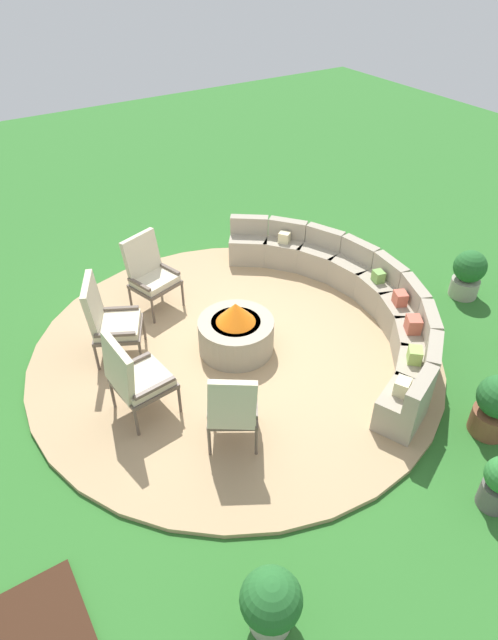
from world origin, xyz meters
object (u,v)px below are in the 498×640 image
(lounge_chair_front_left, at_px, (150,272))
(lounge_chair_back_left, at_px, (134,377))
(lounge_chair_back_right, at_px, (233,407))
(curved_stone_bench, at_px, (353,297))
(potted_plant_2, at_px, (496,405))
(potted_plant_0, at_px, (468,273))
(lounge_chair_front_right, at_px, (109,319))
(potted_plant_1, at_px, (271,602))
(fire_pit, at_px, (236,331))

(lounge_chair_front_left, bearing_deg, lounge_chair_back_left, 44.43)
(lounge_chair_front_left, distance_m, lounge_chair_back_right, 2.84)
(curved_stone_bench, bearing_deg, potted_plant_2, -2.27)
(curved_stone_bench, xyz_separation_m, potted_plant_0, (0.49, 1.83, 0.05))
(lounge_chair_front_left, height_order, potted_plant_2, lounge_chair_front_left)
(lounge_chair_front_right, bearing_deg, curved_stone_bench, 100.30)
(potted_plant_0, bearing_deg, lounge_chair_back_left, -93.54)
(lounge_chair_front_right, bearing_deg, lounge_chair_back_right, 42.30)
(lounge_chair_front_right, relative_size, potted_plant_1, 1.80)
(lounge_chair_back_left, bearing_deg, lounge_chair_back_right, 29.69)
(potted_plant_1, bearing_deg, fire_pit, 153.39)
(lounge_chair_back_left, height_order, potted_plant_0, lounge_chair_back_left)
(fire_pit, relative_size, potted_plant_0, 1.31)
(potted_plant_0, distance_m, potted_plant_1, 5.69)
(fire_pit, height_order, potted_plant_0, fire_pit)
(lounge_chair_front_right, height_order, potted_plant_1, lounge_chair_front_right)
(lounge_chair_front_right, xyz_separation_m, potted_plant_2, (3.43, 3.10, -0.24))
(lounge_chair_front_right, xyz_separation_m, potted_plant_1, (3.83, -0.14, -0.29))
(fire_pit, bearing_deg, curved_stone_bench, 82.92)
(curved_stone_bench, bearing_deg, fire_pit, -97.08)
(lounge_chair_front_left, xyz_separation_m, potted_plant_2, (4.18, 2.22, -0.23))
(fire_pit, bearing_deg, potted_plant_0, 78.86)
(curved_stone_bench, bearing_deg, potted_plant_0, 74.99)
(lounge_chair_front_right, bearing_deg, potted_plant_2, 69.27)
(fire_pit, bearing_deg, lounge_chair_back_left, -75.67)
(fire_pit, relative_size, lounge_chair_front_left, 0.89)
(curved_stone_bench, relative_size, potted_plant_1, 7.06)
(lounge_chair_front_left, bearing_deg, potted_plant_2, 100.79)
(lounge_chair_front_right, distance_m, potted_plant_1, 3.84)
(curved_stone_bench, xyz_separation_m, potted_plant_2, (2.46, -0.10, 0.05))
(fire_pit, xyz_separation_m, lounge_chair_front_right, (-0.74, -1.41, 0.30))
(potted_plant_0, relative_size, potted_plant_2, 0.97)
(lounge_chair_back_right, relative_size, potted_plant_1, 1.58)
(fire_pit, height_order, lounge_chair_back_right, lounge_chair_back_right)
(lounge_chair_front_left, relative_size, lounge_chair_back_left, 0.95)
(fire_pit, distance_m, curved_stone_bench, 1.81)
(fire_pit, distance_m, lounge_chair_back_right, 1.60)
(potted_plant_0, bearing_deg, lounge_chair_back_right, -82.13)
(fire_pit, distance_m, potted_plant_0, 3.69)
(lounge_chair_front_left, bearing_deg, lounge_chair_back_right, 66.29)
(curved_stone_bench, xyz_separation_m, lounge_chair_front_left, (-1.72, -2.31, 0.28))
(lounge_chair_front_right, bearing_deg, lounge_chair_front_left, 157.28)
(lounge_chair_back_left, bearing_deg, lounge_chair_front_left, 144.65)
(fire_pit, height_order, potted_plant_1, fire_pit)
(lounge_chair_back_right, bearing_deg, lounge_chair_front_left, 115.26)
(lounge_chair_back_left, distance_m, potted_plant_1, 2.71)
(lounge_chair_back_right, xyz_separation_m, potted_plant_1, (1.75, -0.70, -0.25))
(lounge_chair_front_left, distance_m, lounge_chair_front_right, 1.16)
(fire_pit, relative_size, potted_plant_1, 1.51)
(lounge_chair_front_left, distance_m, lounge_chair_back_left, 2.15)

